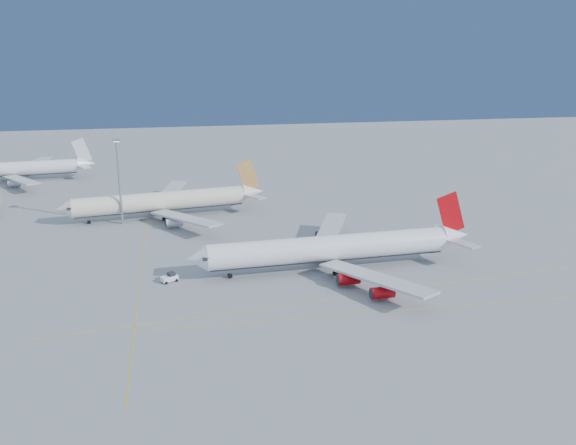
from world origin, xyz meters
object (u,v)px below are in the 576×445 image
Objects in this scene: airliner_third at (17,169)px; pushback_tug at (170,278)px; airliner_virgin at (335,248)px; airliner_etihad at (165,201)px; light_mast at (119,175)px.

airliner_third reaches higher than pushback_tug.
pushback_tug is at bearing 178.26° from airliner_virgin.
airliner_etihad is at bearing -52.31° from airliner_third.
airliner_etihad is 15.08× the size of pushback_tug.
airliner_etihad is 52.40m from pushback_tug.
airliner_third is (-53.65, 58.16, -0.32)m from airliner_etihad.
airliner_virgin is 2.78× the size of light_mast.
airliner_etihad is 1.09× the size of airliner_third.
airliner_virgin is 64.06m from airliner_etihad.
light_mast is (-50.90, 46.00, 9.35)m from airliner_virgin.
airliner_third is 123.26m from pushback_tug.
light_mast is at bearing -166.59° from airliner_etihad.
airliner_third is at bearing 126.62° from airliner_virgin.
pushback_tug is 50.86m from light_mast.
pushback_tug is at bearing -74.43° from light_mast.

